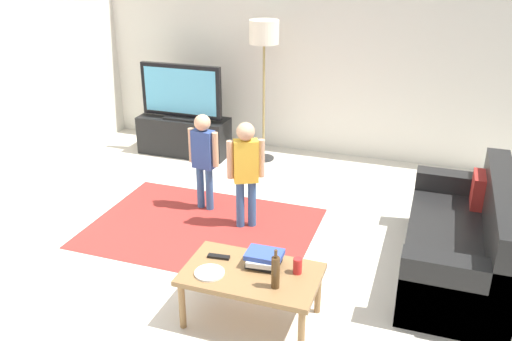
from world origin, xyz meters
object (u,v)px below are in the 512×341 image
at_px(child_near_tv, 204,153).
at_px(bottle, 276,272).
at_px(plate, 210,273).
at_px(coffee_table, 251,278).
at_px(tv, 181,92).
at_px(book_stack, 264,259).
at_px(soda_can, 298,266).
at_px(couch, 466,245).
at_px(floor_lamp, 264,40).
at_px(tv_remote, 219,257).
at_px(tv_stand, 184,136).
at_px(child_center, 246,166).

bearing_deg(child_near_tv, bottle, -52.57).
distance_m(child_near_tv, plate, 1.90).
distance_m(coffee_table, plate, 0.31).
relative_size(tv, book_stack, 4.02).
bearing_deg(plate, soda_can, 20.14).
height_order(coffee_table, soda_can, soda_can).
xyz_separation_m(book_stack, bottle, (0.16, -0.24, 0.07)).
relative_size(child_near_tv, plate, 4.75).
bearing_deg(coffee_table, couch, 37.65).
distance_m(soda_can, plate, 0.64).
xyz_separation_m(couch, plate, (-1.79, -1.28, 0.14)).
height_order(floor_lamp, child_near_tv, floor_lamp).
bearing_deg(book_stack, bottle, -55.54).
xyz_separation_m(couch, tv_remote, (-1.81, -1.06, 0.14)).
xyz_separation_m(book_stack, soda_can, (0.26, -0.02, 0.00)).
bearing_deg(soda_can, tv, 129.14).
relative_size(tv, plate, 5.00).
bearing_deg(bottle, soda_can, 65.56).
xyz_separation_m(floor_lamp, bottle, (1.17, -3.26, -1.00)).
bearing_deg(soda_can, book_stack, 176.43).
bearing_deg(plate, bottle, -0.00).
bearing_deg(bottle, tv_stand, 125.71).
height_order(bottle, tv_remote, bottle).
relative_size(book_stack, bottle, 0.92).
distance_m(tv, book_stack, 3.54).
xyz_separation_m(child_center, coffee_table, (0.54, -1.36, -0.28)).
height_order(tv, soda_can, tv).
xyz_separation_m(tv_stand, couch, (3.52, -1.83, 0.05)).
xyz_separation_m(tv, bottle, (2.23, -3.09, -0.30)).
height_order(book_stack, tv_remote, book_stack).
relative_size(coffee_table, bottle, 3.34).
bearing_deg(floor_lamp, tv, -170.79).
bearing_deg(plate, tv_remote, 95.27).
bearing_deg(tv_stand, child_center, -47.83).
relative_size(couch, child_center, 1.65).
xyz_separation_m(book_stack, plate, (-0.34, -0.24, -0.05)).
relative_size(floor_lamp, child_center, 1.63).
relative_size(floor_lamp, soda_can, 14.83).
bearing_deg(tv_stand, tv, -90.00).
distance_m(child_near_tv, soda_can, 2.05).
relative_size(bottle, soda_can, 2.49).
relative_size(floor_lamp, child_near_tv, 1.70).
relative_size(tv_stand, child_center, 1.10).
relative_size(couch, bottle, 6.02).
bearing_deg(soda_can, plate, -159.86).
bearing_deg(floor_lamp, child_center, -77.03).
distance_m(couch, soda_can, 1.61).
height_order(tv_stand, couch, couch).
bearing_deg(tv_stand, plate, -60.84).
xyz_separation_m(coffee_table, tv_remote, (-0.30, 0.10, 0.06)).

